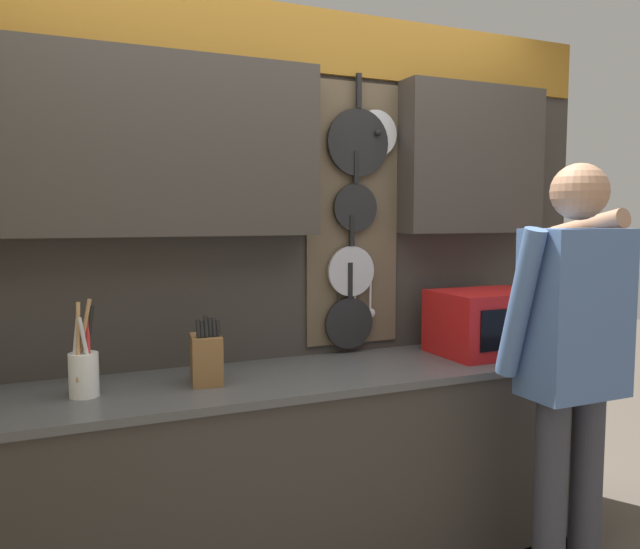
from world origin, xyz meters
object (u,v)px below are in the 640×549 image
(microwave, at_px, (489,322))
(person, at_px, (571,348))
(utensil_crock, at_px, (84,369))
(knife_block, at_px, (206,358))

(microwave, relative_size, person, 0.29)
(microwave, bearing_deg, utensil_crock, -180.00)
(knife_block, bearing_deg, utensil_crock, -179.93)
(person, bearing_deg, utensil_crock, 162.54)
(microwave, bearing_deg, person, -94.88)
(microwave, distance_m, person, 0.53)
(knife_block, height_order, utensil_crock, utensil_crock)
(microwave, relative_size, knife_block, 1.87)
(utensil_crock, bearing_deg, microwave, 0.00)
(microwave, bearing_deg, knife_block, 179.98)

